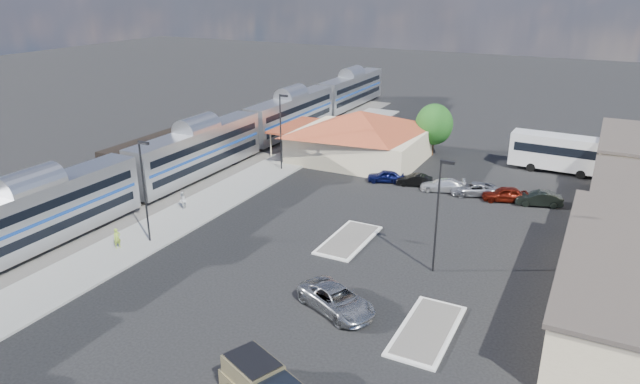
% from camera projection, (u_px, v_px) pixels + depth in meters
% --- Properties ---
extents(ground, '(280.00, 280.00, 0.00)m').
position_uv_depth(ground, '(297.00, 241.00, 49.02)').
color(ground, black).
rests_on(ground, ground).
extents(railbed, '(16.00, 100.00, 0.12)m').
position_uv_depth(railbed, '(170.00, 177.00, 64.62)').
color(railbed, '#4C4944').
rests_on(railbed, ground).
extents(platform, '(5.50, 92.00, 0.18)m').
position_uv_depth(platform, '(224.00, 195.00, 59.11)').
color(platform, gray).
rests_on(platform, ground).
extents(passenger_train, '(3.00, 104.00, 5.55)m').
position_uv_depth(passenger_train, '(199.00, 153.00, 63.84)').
color(passenger_train, silver).
rests_on(passenger_train, ground).
extents(freight_cars, '(2.80, 46.00, 4.00)m').
position_uv_depth(freight_cars, '(153.00, 156.00, 65.97)').
color(freight_cars, black).
rests_on(freight_cars, ground).
extents(station_depot, '(18.35, 12.24, 6.20)m').
position_uv_depth(station_depot, '(359.00, 135.00, 69.89)').
color(station_depot, '#C8BC92').
rests_on(station_depot, ground).
extents(traffic_island_south, '(3.30, 7.50, 0.21)m').
position_uv_depth(traffic_island_south, '(349.00, 240.00, 48.95)').
color(traffic_island_south, silver).
rests_on(traffic_island_south, ground).
extents(traffic_island_north, '(3.30, 7.50, 0.21)m').
position_uv_depth(traffic_island_north, '(427.00, 330.00, 36.35)').
color(traffic_island_north, silver).
rests_on(traffic_island_north, ground).
extents(lamp_plat_s, '(1.08, 0.25, 9.00)m').
position_uv_depth(lamp_plat_s, '(144.00, 184.00, 46.79)').
color(lamp_plat_s, black).
rests_on(lamp_plat_s, ground).
extents(lamp_plat_n, '(1.08, 0.25, 9.00)m').
position_uv_depth(lamp_plat_n, '(281.00, 126.00, 65.14)').
color(lamp_plat_n, black).
rests_on(lamp_plat_n, ground).
extents(lamp_lot, '(1.08, 0.25, 9.00)m').
position_uv_depth(lamp_lot, '(439.00, 207.00, 42.00)').
color(lamp_lot, black).
rests_on(lamp_lot, ground).
extents(tree_depot, '(4.71, 4.71, 6.63)m').
position_uv_depth(tree_depot, '(434.00, 124.00, 71.36)').
color(tree_depot, '#382314').
rests_on(tree_depot, ground).
extents(suv, '(6.64, 5.03, 1.67)m').
position_uv_depth(suv, '(337.00, 300.00, 38.41)').
color(suv, '#95979C').
rests_on(suv, ground).
extents(coach_bus, '(13.53, 3.41, 4.31)m').
position_uv_depth(coach_bus, '(572.00, 153.00, 65.03)').
color(coach_bus, white).
rests_on(coach_bus, ground).
extents(person_a, '(0.59, 0.73, 1.72)m').
position_uv_depth(person_a, '(117.00, 238.00, 47.04)').
color(person_a, '#99BC3A').
rests_on(person_a, platform).
extents(person_b, '(0.76, 0.91, 1.71)m').
position_uv_depth(person_b, '(182.00, 200.00, 55.07)').
color(person_b, silver).
rests_on(person_b, platform).
extents(parked_car_a, '(4.33, 2.96, 1.37)m').
position_uv_depth(parked_car_a, '(386.00, 176.00, 62.95)').
color(parked_car_a, '#0E1347').
rests_on(parked_car_a, ground).
extents(parked_car_b, '(4.13, 2.41, 1.29)m').
position_uv_depth(parked_car_b, '(414.00, 180.00, 61.86)').
color(parked_car_b, black).
rests_on(parked_car_b, ground).
extents(parked_car_c, '(5.03, 3.20, 1.36)m').
position_uv_depth(parked_car_c, '(443.00, 185.00, 60.23)').
color(parked_car_c, silver).
rests_on(parked_car_c, ground).
extents(parked_car_d, '(5.32, 3.85, 1.34)m').
position_uv_depth(parked_car_d, '(474.00, 189.00, 59.12)').
color(parked_car_d, '#919298').
rests_on(parked_car_d, ground).
extents(parked_car_e, '(4.79, 3.17, 1.52)m').
position_uv_depth(parked_car_e, '(505.00, 194.00, 57.48)').
color(parked_car_e, maroon).
rests_on(parked_car_e, ground).
extents(parked_car_f, '(4.74, 2.70, 1.48)m').
position_uv_depth(parked_car_f, '(539.00, 198.00, 56.37)').
color(parked_car_f, black).
rests_on(parked_car_f, ground).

